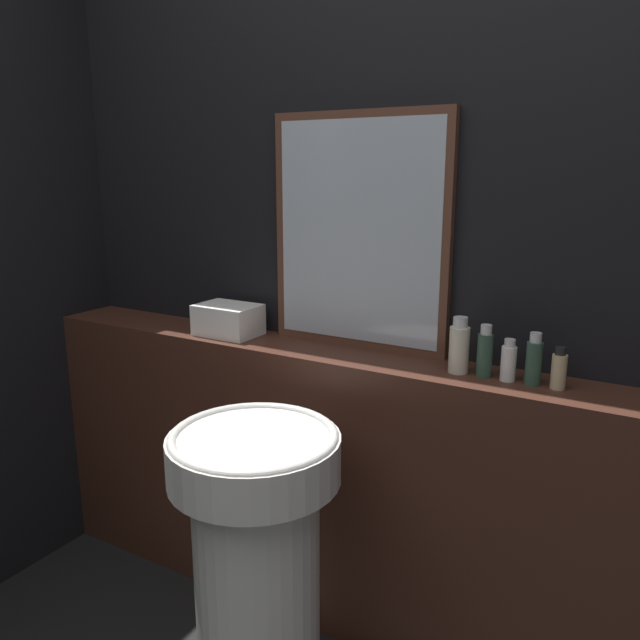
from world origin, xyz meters
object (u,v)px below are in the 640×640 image
mirror (359,233)px  shampoo_bottle (459,347)px  conditioner_bottle (485,353)px  hand_soap_bottle (559,370)px  pedestal_sink (257,562)px  lotion_bottle (509,361)px  towel_stack (228,320)px  body_wash_bottle (534,361)px

mirror → shampoo_bottle: (0.36, -0.09, -0.29)m
conditioner_bottle → hand_soap_bottle: size_ratio=1.31×
pedestal_sink → mirror: (0.02, 0.54, 0.83)m
lotion_bottle → hand_soap_bottle: size_ratio=1.03×
towel_stack → conditioner_bottle: (0.88, 0.00, 0.02)m
mirror → shampoo_bottle: bearing=-14.6°
towel_stack → conditioner_bottle: size_ratio=1.44×
shampoo_bottle → hand_soap_bottle: shampoo_bottle is taller
conditioner_bottle → lotion_bottle: size_ratio=1.27×
shampoo_bottle → hand_soap_bottle: 0.26m
pedestal_sink → conditioner_bottle: size_ratio=5.76×
body_wash_bottle → conditioner_bottle: bearing=180.0°
hand_soap_bottle → towel_stack: bearing=180.0°
mirror → conditioner_bottle: (0.43, -0.09, -0.29)m
shampoo_bottle → body_wash_bottle: shampoo_bottle is taller
pedestal_sink → lotion_bottle: bearing=41.0°
mirror → lotion_bottle: bearing=-10.7°
conditioner_bottle → shampoo_bottle: bearing=-180.0°
shampoo_bottle → hand_soap_bottle: size_ratio=1.42×
mirror → hand_soap_bottle: bearing=-8.6°
pedestal_sink → body_wash_bottle: (0.58, 0.45, 0.53)m
shampoo_bottle → body_wash_bottle: size_ratio=1.12×
hand_soap_bottle → pedestal_sink: bearing=-145.2°
lotion_bottle → hand_soap_bottle: lotion_bottle is taller
mirror → hand_soap_bottle: size_ratio=6.48×
shampoo_bottle → conditioner_bottle: (0.07, 0.00, -0.01)m
towel_stack → pedestal_sink: bearing=-46.2°
lotion_bottle → conditioner_bottle: bearing=180.0°
mirror → shampoo_bottle: mirror is taller
pedestal_sink → hand_soap_bottle: size_ratio=7.52×
mirror → conditioner_bottle: bearing=-12.3°
pedestal_sink → towel_stack: towel_stack is taller
towel_stack → mirror: bearing=12.0°
pedestal_sink → mirror: 0.99m
conditioner_bottle → body_wash_bottle: (0.13, -0.00, -0.00)m
towel_stack → hand_soap_bottle: 1.07m
towel_stack → body_wash_bottle: 1.01m
mirror → shampoo_bottle: size_ratio=4.57×
hand_soap_bottle → lotion_bottle: bearing=180.0°
pedestal_sink → body_wash_bottle: size_ratio=5.96×
shampoo_bottle → towel_stack: bearing=180.0°
body_wash_bottle → hand_soap_bottle: bearing=0.0°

